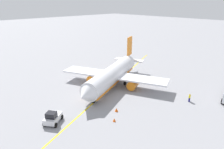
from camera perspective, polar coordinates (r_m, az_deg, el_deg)
name	(u,v)px	position (r m, az deg, el deg)	size (l,w,h in m)	color
ground_plane	(112,86)	(52.02, 0.00, -3.12)	(400.00, 400.00, 0.00)	#939399
airplane	(113,75)	(51.39, 0.19, -0.05)	(28.94, 25.97, 9.98)	white
pushback_tug	(53,118)	(38.26, -15.48, -10.98)	(4.10, 3.85, 2.20)	silver
refueling_worker	(189,98)	(46.94, 19.87, -5.84)	(0.62, 0.55, 1.71)	navy
safety_cone_nose	(116,110)	(40.70, 1.19, -9.34)	(0.62, 0.62, 0.69)	#F2590F
safety_cone_wingtip	(114,120)	(37.69, 0.61, -11.96)	(0.52, 0.52, 0.58)	#F2590F
taxi_line_marking	(112,86)	(52.02, 0.00, -3.11)	(67.36, 0.30, 0.01)	yellow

